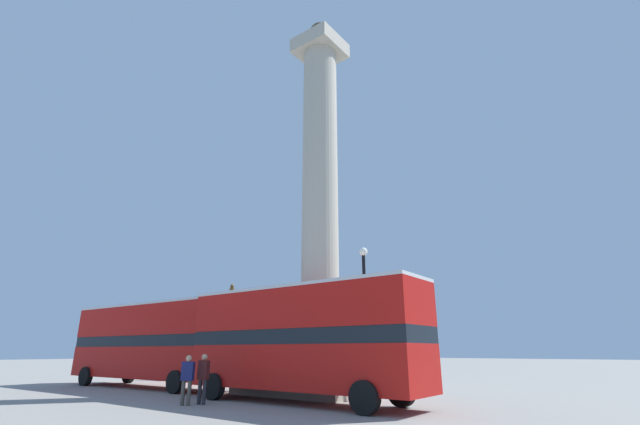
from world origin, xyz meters
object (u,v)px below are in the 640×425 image
Objects in this scene: bus_a at (302,337)px; pedestrian_near_lamp at (203,376)px; equestrian_statue at (228,348)px; monument_column at (320,244)px; street_lamp at (365,319)px; bus_b at (153,341)px; pedestrian_by_plinth at (187,377)px.

bus_a reaches higher than pedestrian_near_lamp.
equestrian_statue is 14.94m from pedestrian_near_lamp.
monument_column reaches higher than bus_a.
monument_column is at bearing 156.61° from street_lamp.
bus_b is at bearing -160.80° from monument_column.
pedestrian_by_plinth is (8.11, -3.58, -1.42)m from bus_b.
bus_b reaches higher than pedestrian_by_plinth.
monument_column is 2.08× the size of bus_a.
street_lamp is at bearing 5.48° from bus_b.
equestrian_statue reaches higher than bus_a.
street_lamp is at bearing -14.62° from equestrian_statue.
pedestrian_near_lamp is (-0.71, -6.18, -6.05)m from monument_column.
equestrian_statue reaches higher than bus_b.
equestrian_statue reaches higher than pedestrian_near_lamp.
bus_a is at bearing 39.09° from pedestrian_near_lamp.
monument_column reaches higher than equestrian_statue.
street_lamp is (14.81, -5.78, 1.06)m from equestrian_statue.
street_lamp reaches higher than pedestrian_near_lamp.
street_lamp reaches higher than pedestrian_by_plinth.
monument_column is at bearing -13.97° from equestrian_statue.
monument_column is 1.83× the size of bus_b.
bus_b reaches higher than bus_a.
bus_a is 1.64× the size of street_lamp.
bus_b is 6.55× the size of pedestrian_near_lamp.
monument_column is at bearing -124.64° from pedestrian_by_plinth.
bus_a is 5.89× the size of pedestrian_by_plinth.
pedestrian_by_plinth is (-0.91, -6.72, -6.08)m from monument_column.
street_lamp reaches higher than bus_a.
equestrian_statue is at bearing 131.81° from pedestrian_near_lamp.
street_lamp is 3.58× the size of pedestrian_by_plinth.
equestrian_statue is 15.94m from street_lamp.
pedestrian_by_plinth is (-0.20, -0.54, -0.03)m from pedestrian_near_lamp.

